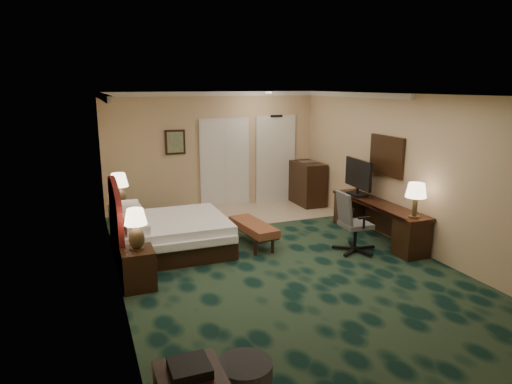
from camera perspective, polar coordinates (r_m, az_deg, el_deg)
name	(u,v)px	position (r m, az deg, el deg)	size (l,w,h in m)	color
floor	(279,263)	(7.58, 2.83, -8.82)	(5.00, 7.50, 0.00)	black
ceiling	(281,95)	(7.02, 3.09, 12.05)	(5.00, 7.50, 0.00)	white
wall_back	(214,151)	(10.66, -5.31, 5.13)	(5.00, 0.00, 2.70)	#CFBD89
wall_front	(464,270)	(4.19, 24.59, -8.90)	(5.00, 0.00, 2.70)	#CFBD89
wall_left	(114,196)	(6.59, -17.32, -0.47)	(0.00, 7.50, 2.70)	#CFBD89
wall_right	(409,172)	(8.50, 18.56, 2.42)	(0.00, 7.50, 2.70)	#CFBD89
crown_molding	(281,98)	(7.03, 3.08, 11.64)	(5.00, 7.50, 0.10)	silver
tile_patch	(263,212)	(10.44, 0.90, -2.54)	(3.20, 1.70, 0.01)	beige
headboard	(116,221)	(7.72, -17.09, -3.48)	(0.12, 2.00, 1.40)	#461210
entry_door	(275,160)	(11.20, 2.44, 4.01)	(1.02, 0.06, 2.18)	silver
closet_doors	(225,163)	(10.74, -3.93, 3.59)	(1.20, 0.06, 2.10)	silver
wall_art	(175,142)	(10.38, -10.08, 6.16)	(0.45, 0.06, 0.55)	#456654
wall_mirror	(387,156)	(8.90, 16.01, 4.37)	(0.05, 0.95, 0.75)	white
bed	(173,235)	(8.14, -10.27, -5.27)	(1.83, 1.69, 0.58)	white
nightstand_near	(138,268)	(6.82, -14.52, -9.24)	(0.46, 0.52, 0.57)	black
nightstand_far	(123,223)	(9.00, -16.24, -3.70)	(0.48, 0.55, 0.61)	black
lamp_near	(136,229)	(6.62, -14.76, -4.55)	(0.32, 0.32, 0.60)	#312113
lamp_far	(119,191)	(8.82, -16.73, 0.16)	(0.35, 0.35, 0.66)	#312113
bed_bench	(253,234)	(8.32, -0.32, -5.25)	(0.42, 1.22, 0.41)	brown
ottoman	(245,380)	(4.55, -1.40, -22.49)	(0.52, 0.52, 0.37)	#292A2F
desk	(377,221)	(8.89, 14.92, -3.52)	(0.52, 2.42, 0.70)	black
tv	(358,178)	(9.21, 12.64, 1.77)	(0.08, 0.94, 0.73)	black
desk_lamp	(415,200)	(7.93, 19.30, -0.98)	(0.34, 0.34, 0.60)	#312113
desk_chair	(356,222)	(8.07, 12.37, -3.68)	(0.63, 0.59, 1.07)	#505052
minibar	(307,184)	(11.10, 6.45, 1.06)	(0.54, 0.98, 1.03)	black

